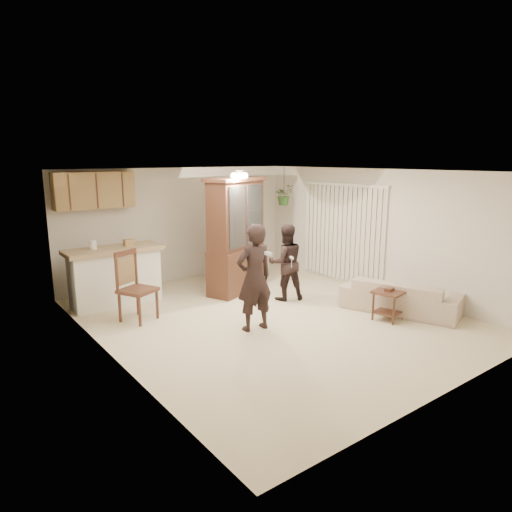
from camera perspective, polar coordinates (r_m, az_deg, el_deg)
floor at (r=7.96m, az=1.86°, el=-7.73°), size 6.50×6.50×0.00m
ceiling at (r=7.49m, az=2.00°, el=10.56°), size 5.50×6.50×0.02m
wall_back at (r=10.33m, az=-9.47°, el=3.89°), size 5.50×0.02×2.50m
wall_front at (r=5.56m, az=23.48°, el=-4.13°), size 5.50×0.02×2.50m
wall_left at (r=6.32m, az=-17.92°, el=-1.81°), size 0.02×6.50×2.50m
wall_right at (r=9.57m, az=14.89°, el=3.00°), size 0.02×6.50×2.50m
breakfast_bar at (r=8.94m, az=-17.16°, el=-2.69°), size 1.60×0.55×1.00m
bar_top at (r=8.82m, az=-17.38°, el=0.77°), size 1.75×0.70×0.08m
upper_cabinets at (r=9.35m, az=-19.59°, el=7.74°), size 1.50×0.34×0.70m
vertical_blinds at (r=10.14m, az=10.72°, el=2.83°), size 0.06×2.30×2.10m
ceiling_fixture at (r=8.57m, az=-2.07°, el=10.10°), size 0.36×0.36×0.20m
hanging_plant at (r=10.84m, az=3.49°, el=7.62°), size 0.43×0.37×0.48m
plant_cord at (r=10.81m, az=3.52°, el=9.33°), size 0.01×0.01×0.65m
sofa at (r=8.55m, az=17.63°, el=-4.32°), size 1.33×2.01×0.73m
adult at (r=7.18m, az=-0.20°, el=-2.42°), size 0.69×0.49×1.80m
child at (r=8.80m, az=3.71°, el=-1.21°), size 0.80×0.72×1.35m
china_hutch at (r=9.25m, az=-2.51°, el=2.45°), size 1.58×1.07×2.33m
side_table at (r=8.11m, az=16.20°, el=-5.88°), size 0.55×0.55×0.57m
chair_bar at (r=8.00m, az=-14.49°, el=-5.50°), size 0.70×0.70×1.19m
chair_hutch_left at (r=9.65m, az=-3.63°, el=-2.36°), size 0.63×0.63×1.03m
chair_hutch_right at (r=10.64m, az=-4.07°, el=-0.76°), size 0.62×0.62×1.17m
controller_adult at (r=6.76m, az=1.58°, el=0.28°), size 0.06×0.15×0.05m
controller_child at (r=8.43m, az=4.48°, el=-0.21°), size 0.08×0.13×0.04m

